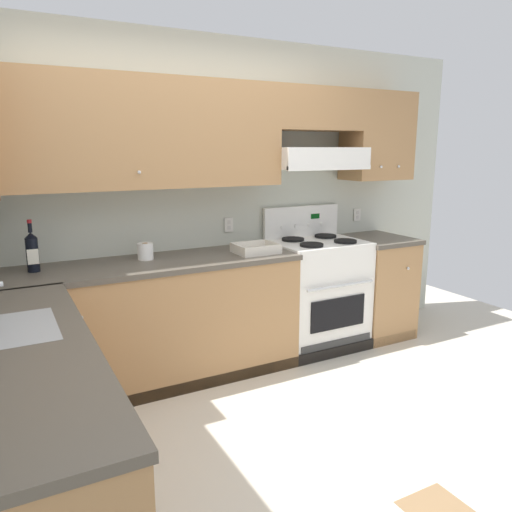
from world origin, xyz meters
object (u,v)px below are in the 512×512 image
(stove, at_px, (317,293))
(paper_towel_roll, at_px, (145,251))
(wine_bottle, at_px, (32,251))
(bowl, at_px, (256,250))

(stove, height_order, paper_towel_roll, stove)
(wine_bottle, bearing_deg, paper_towel_roll, 1.51)
(wine_bottle, height_order, bowl, wine_bottle)
(stove, relative_size, wine_bottle, 3.51)
(bowl, bearing_deg, stove, 7.43)
(bowl, distance_m, paper_towel_roll, 0.83)
(stove, distance_m, wine_bottle, 2.28)
(stove, xyz_separation_m, wine_bottle, (-2.20, 0.07, 0.57))
(wine_bottle, bearing_deg, bowl, -5.63)
(stove, relative_size, bowl, 3.76)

